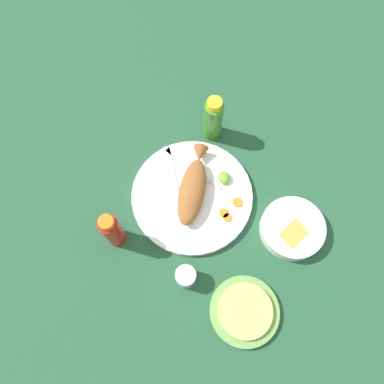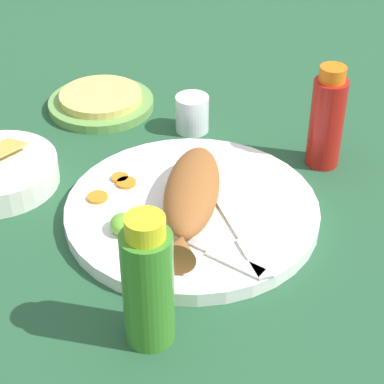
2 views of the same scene
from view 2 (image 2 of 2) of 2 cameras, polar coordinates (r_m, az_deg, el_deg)
The scene contains 14 objects.
ground_plane at distance 0.87m, azimuth 0.00°, elevation -2.02°, with size 4.00×4.00×0.00m, color #235133.
main_plate at distance 0.87m, azimuth 0.00°, elevation -1.55°, with size 0.32×0.32×0.02m, color white.
fried_fish at distance 0.84m, azimuth -0.10°, elevation -0.31°, with size 0.23×0.13×0.05m.
fork_near at distance 0.82m, azimuth 3.92°, elevation -3.48°, with size 0.19×0.03×0.00m.
fork_far at distance 0.80m, azimuth 0.87°, elevation -4.54°, with size 0.15×0.13×0.00m.
carrot_slice_near at distance 0.91m, azimuth -5.94°, elevation 1.17°, with size 0.02×0.02×0.00m, color orange.
carrot_slice_mid at distance 0.88m, azimuth -7.76°, elevation -0.43°, with size 0.03×0.03×0.00m, color orange.
carrot_slice_far at distance 0.90m, azimuth -5.42°, elevation 0.76°, with size 0.03×0.03×0.00m, color orange.
lime_wedge_main at distance 0.82m, azimuth -5.68°, elevation -2.63°, with size 0.04×0.03×0.02m, color #6BB233.
hot_sauce_bottle_red at distance 0.96m, azimuth 11.01°, elevation 5.86°, with size 0.05×0.05×0.15m.
hot_sauce_bottle_green at distance 0.68m, azimuth -3.64°, elevation -7.52°, with size 0.05×0.05×0.15m.
salt_cup at distance 1.04m, azimuth 0.01°, elevation 6.28°, with size 0.05×0.05×0.06m.
tortilla_plate at distance 1.12m, azimuth -7.46°, elevation 7.18°, with size 0.17×0.17×0.01m, color #6B9E4C.
tortilla_stack at distance 1.11m, azimuth -7.51°, elevation 7.77°, with size 0.13×0.13×0.01m, color #E0C666.
Camera 2 is at (-0.67, 0.16, 0.54)m, focal length 65.00 mm.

